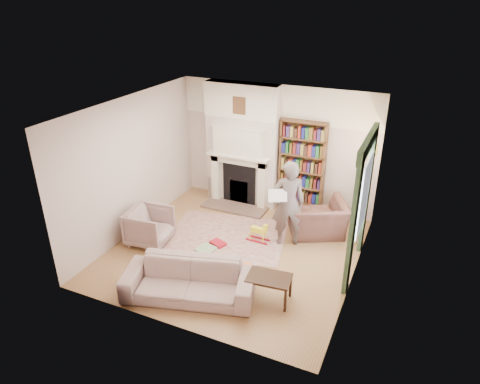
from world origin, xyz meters
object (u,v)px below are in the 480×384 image
at_px(man_reading, 288,204).
at_px(paraffin_heater, 213,188).
at_px(sofa, 189,280).
at_px(rocking_horse, 258,232).
at_px(bookcase, 302,163).
at_px(armchair_reading, 317,218).
at_px(armchair_left, 149,226).
at_px(coffee_table, 269,288).

height_order(man_reading, paraffin_heater, man_reading).
relative_size(sofa, rocking_horse, 4.54).
bearing_deg(bookcase, armchair_reading, -53.62).
bearing_deg(man_reading, armchair_left, -3.79).
relative_size(bookcase, sofa, 0.87).
bearing_deg(armchair_reading, rocking_horse, 11.10).
xyz_separation_m(sofa, coffee_table, (1.22, 0.44, -0.09)).
xyz_separation_m(armchair_left, sofa, (1.56, -1.13, -0.05)).
xyz_separation_m(armchair_reading, man_reading, (-0.45, -0.60, 0.51)).
xyz_separation_m(bookcase, rocking_horse, (-0.37, -1.61, -0.97)).
bearing_deg(coffee_table, armchair_left, 160.04).
xyz_separation_m(armchair_reading, sofa, (-1.38, -2.82, -0.05)).
distance_m(bookcase, man_reading, 1.49).
bearing_deg(bookcase, sofa, -101.74).
bearing_deg(armchair_left, sofa, -131.86).
relative_size(armchair_left, rocking_horse, 1.70).
xyz_separation_m(man_reading, coffee_table, (0.29, -1.78, -0.65)).
bearing_deg(rocking_horse, bookcase, 79.73).
bearing_deg(armchair_reading, bookcase, -80.34).
height_order(armchair_reading, armchair_left, armchair_reading).
relative_size(armchair_reading, coffee_table, 1.60).
bearing_deg(rocking_horse, man_reading, 19.87).
distance_m(armchair_left, rocking_horse, 2.16).
distance_m(coffee_table, rocking_horse, 1.81).
relative_size(armchair_left, coffee_table, 1.13).
height_order(coffee_table, paraffin_heater, paraffin_heater).
height_order(bookcase, rocking_horse, bookcase).
xyz_separation_m(bookcase, coffee_table, (0.46, -3.22, -0.95)).
relative_size(armchair_reading, armchair_left, 1.41).
bearing_deg(sofa, rocking_horse, 63.31).
bearing_deg(armchair_reading, armchair_left, 3.08).
bearing_deg(coffee_table, sofa, -166.15).
xyz_separation_m(paraffin_heater, rocking_horse, (1.73, -1.39, -0.07)).
height_order(armchair_reading, paraffin_heater, armchair_reading).
bearing_deg(bookcase, man_reading, -83.18).
bearing_deg(coffee_table, bookcase, 92.22).
distance_m(sofa, rocking_horse, 2.09).
bearing_deg(coffee_table, armchair_reading, 80.20).
distance_m(armchair_left, sofa, 1.93).
relative_size(bookcase, armchair_left, 2.33).
distance_m(sofa, man_reading, 2.47).
height_order(armchair_reading, rocking_horse, armchair_reading).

